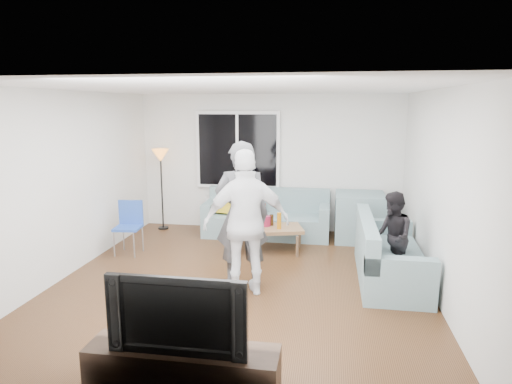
% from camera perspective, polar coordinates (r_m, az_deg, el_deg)
% --- Properties ---
extents(floor, '(5.00, 5.50, 0.04)m').
position_cam_1_polar(floor, '(6.30, -1.82, -11.52)').
color(floor, '#56351C').
rests_on(floor, ground).
extents(ceiling, '(5.00, 5.50, 0.04)m').
position_cam_1_polar(ceiling, '(5.82, -1.99, 13.23)').
color(ceiling, white).
rests_on(ceiling, ground).
extents(wall_back, '(5.00, 0.04, 2.60)m').
position_cam_1_polar(wall_back, '(8.62, 1.70, 3.72)').
color(wall_back, silver).
rests_on(wall_back, ground).
extents(wall_front, '(5.00, 0.04, 2.60)m').
position_cam_1_polar(wall_front, '(3.34, -11.33, -8.35)').
color(wall_front, silver).
rests_on(wall_front, ground).
extents(wall_left, '(0.04, 5.50, 2.60)m').
position_cam_1_polar(wall_left, '(6.87, -23.00, 0.97)').
color(wall_left, silver).
rests_on(wall_left, ground).
extents(wall_right, '(0.04, 5.50, 2.60)m').
position_cam_1_polar(wall_right, '(5.97, 22.55, -0.39)').
color(wall_right, silver).
rests_on(wall_right, ground).
extents(window_frame, '(1.62, 0.06, 1.47)m').
position_cam_1_polar(window_frame, '(8.62, -2.34, 5.38)').
color(window_frame, white).
rests_on(window_frame, wall_back).
extents(window_glass, '(1.50, 0.02, 1.35)m').
position_cam_1_polar(window_glass, '(8.58, -2.39, 5.35)').
color(window_glass, black).
rests_on(window_glass, window_frame).
extents(window_mullion, '(0.05, 0.03, 1.35)m').
position_cam_1_polar(window_mullion, '(8.57, -2.41, 5.35)').
color(window_mullion, white).
rests_on(window_mullion, window_frame).
extents(radiator, '(1.30, 0.12, 0.62)m').
position_cam_1_polar(radiator, '(8.79, -2.33, -2.72)').
color(radiator, silver).
rests_on(radiator, floor).
extents(potted_plant, '(0.24, 0.21, 0.37)m').
position_cam_1_polar(potted_plant, '(8.58, 0.13, 0.35)').
color(potted_plant, '#265B24').
rests_on(potted_plant, radiator).
extents(vase, '(0.17, 0.17, 0.17)m').
position_cam_1_polar(vase, '(8.76, -5.00, -0.15)').
color(vase, white).
rests_on(vase, radiator).
extents(sofa_back_section, '(2.30, 0.85, 0.85)m').
position_cam_1_polar(sofa_back_section, '(8.29, 1.35, -2.73)').
color(sofa_back_section, slate).
rests_on(sofa_back_section, floor).
extents(sofa_right_section, '(2.00, 0.85, 0.85)m').
position_cam_1_polar(sofa_right_section, '(6.52, 16.79, -7.06)').
color(sofa_right_section, slate).
rests_on(sofa_right_section, floor).
extents(sofa_corner, '(0.85, 0.85, 0.85)m').
position_cam_1_polar(sofa_corner, '(8.24, 13.03, -3.11)').
color(sofa_corner, slate).
rests_on(sofa_corner, floor).
extents(cushion_yellow, '(0.44, 0.39, 0.14)m').
position_cam_1_polar(cushion_yellow, '(8.39, -3.88, -1.99)').
color(cushion_yellow, gold).
rests_on(cushion_yellow, sofa_back_section).
extents(cushion_red, '(0.42, 0.37, 0.13)m').
position_cam_1_polar(cushion_red, '(8.37, -0.27, -2.00)').
color(cushion_red, maroon).
rests_on(cushion_red, sofa_back_section).
extents(coffee_table, '(1.22, 0.87, 0.40)m').
position_cam_1_polar(coffee_table, '(7.51, 1.60, -5.98)').
color(coffee_table, '#936B47').
rests_on(coffee_table, floor).
extents(pitcher, '(0.17, 0.17, 0.17)m').
position_cam_1_polar(pitcher, '(7.51, 1.23, -3.72)').
color(pitcher, maroon).
rests_on(pitcher, coffee_table).
extents(side_chair, '(0.44, 0.44, 0.86)m').
position_cam_1_polar(side_chair, '(7.56, -16.00, -4.48)').
color(side_chair, '#284DAD').
rests_on(side_chair, floor).
extents(floor_lamp, '(0.32, 0.32, 1.56)m').
position_cam_1_polar(floor_lamp, '(8.86, -11.91, 0.27)').
color(floor_lamp, orange).
rests_on(floor_lamp, floor).
extents(player_left, '(0.75, 0.52, 1.95)m').
position_cam_1_polar(player_left, '(5.91, -1.83, -2.91)').
color(player_left, '#45464A').
rests_on(player_left, floor).
extents(player_right, '(1.19, 0.79, 1.87)m').
position_cam_1_polar(player_right, '(5.64, -1.20, -3.98)').
color(player_right, white).
rests_on(player_right, floor).
extents(spectator_right, '(0.55, 0.66, 1.25)m').
position_cam_1_polar(spectator_right, '(6.40, 16.96, -5.53)').
color(spectator_right, black).
rests_on(spectator_right, floor).
extents(spectator_back, '(0.79, 0.48, 1.20)m').
position_cam_1_polar(spectator_back, '(8.35, -1.40, -1.41)').
color(spectator_back, black).
rests_on(spectator_back, floor).
extents(tv_console, '(1.60, 0.40, 0.44)m').
position_cam_1_polar(tv_console, '(4.04, -9.29, -21.70)').
color(tv_console, '#322319').
rests_on(tv_console, floor).
extents(television, '(1.14, 0.15, 0.66)m').
position_cam_1_polar(television, '(3.77, -9.56, -14.67)').
color(television, black).
rests_on(television, tv_console).
extents(bottle_d, '(0.07, 0.07, 0.27)m').
position_cam_1_polar(bottle_d, '(7.33, 2.97, -3.69)').
color(bottle_d, '#C47711').
rests_on(bottle_d, coffee_table).
extents(bottle_a, '(0.07, 0.07, 0.23)m').
position_cam_1_polar(bottle_a, '(7.58, -0.36, -3.32)').
color(bottle_a, orange).
rests_on(bottle_a, coffee_table).
extents(bottle_c, '(0.07, 0.07, 0.19)m').
position_cam_1_polar(bottle_c, '(7.55, 2.00, -3.58)').
color(bottle_c, '#311D0B').
rests_on(bottle_c, coffee_table).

